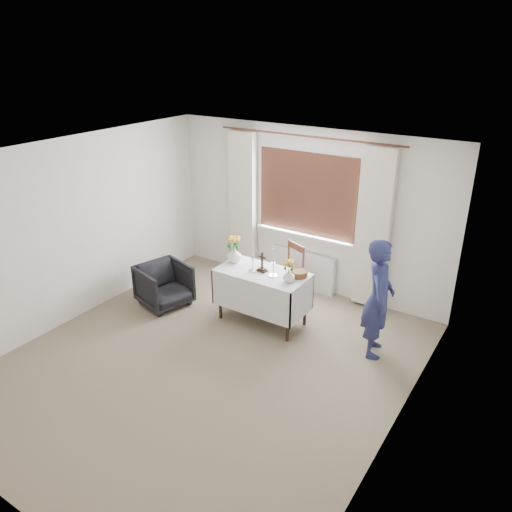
{
  "coord_description": "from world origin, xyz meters",
  "views": [
    {
      "loc": [
        3.24,
        -3.92,
        3.62
      ],
      "look_at": [
        0.06,
        0.99,
        1.08
      ],
      "focal_mm": 35.0,
      "sensor_mm": 36.0,
      "label": 1
    }
  ],
  "objects_px": {
    "flower_vase_left": "(234,255)",
    "wooden_cross": "(262,262)",
    "flower_vase_right": "(289,276)",
    "wooden_chair": "(286,273)",
    "armchair": "(164,285)",
    "altar_table": "(262,297)",
    "person": "(378,298)"
  },
  "relations": [
    {
      "from": "armchair",
      "to": "flower_vase_right",
      "type": "bearing_deg",
      "value": -65.1
    },
    {
      "from": "altar_table",
      "to": "person",
      "type": "height_order",
      "value": "person"
    },
    {
      "from": "wooden_chair",
      "to": "person",
      "type": "bearing_deg",
      "value": 4.72
    },
    {
      "from": "armchair",
      "to": "flower_vase_left",
      "type": "height_order",
      "value": "flower_vase_left"
    },
    {
      "from": "flower_vase_left",
      "to": "wooden_cross",
      "type": "bearing_deg",
      "value": -5.92
    },
    {
      "from": "wooden_cross",
      "to": "flower_vase_left",
      "type": "distance_m",
      "value": 0.5
    },
    {
      "from": "altar_table",
      "to": "flower_vase_right",
      "type": "xyz_separation_m",
      "value": [
        0.44,
        -0.06,
        0.46
      ]
    },
    {
      "from": "wooden_chair",
      "to": "flower_vase_left",
      "type": "bearing_deg",
      "value": -102.59
    },
    {
      "from": "altar_table",
      "to": "flower_vase_right",
      "type": "relative_size",
      "value": 7.48
    },
    {
      "from": "flower_vase_left",
      "to": "flower_vase_right",
      "type": "relative_size",
      "value": 1.3
    },
    {
      "from": "armchair",
      "to": "person",
      "type": "bearing_deg",
      "value": -64.77
    },
    {
      "from": "wooden_chair",
      "to": "flower_vase_left",
      "type": "distance_m",
      "value": 0.9
    },
    {
      "from": "armchair",
      "to": "person",
      "type": "relative_size",
      "value": 0.46
    },
    {
      "from": "person",
      "to": "flower_vase_right",
      "type": "distance_m",
      "value": 1.15
    },
    {
      "from": "wooden_chair",
      "to": "flower_vase_left",
      "type": "relative_size",
      "value": 4.18
    },
    {
      "from": "wooden_cross",
      "to": "flower_vase_right",
      "type": "distance_m",
      "value": 0.46
    },
    {
      "from": "flower_vase_left",
      "to": "person",
      "type": "bearing_deg",
      "value": 1.94
    },
    {
      "from": "wooden_chair",
      "to": "wooden_cross",
      "type": "distance_m",
      "value": 0.82
    },
    {
      "from": "armchair",
      "to": "flower_vase_right",
      "type": "relative_size",
      "value": 4.17
    },
    {
      "from": "altar_table",
      "to": "flower_vase_left",
      "type": "height_order",
      "value": "flower_vase_left"
    },
    {
      "from": "person",
      "to": "armchair",
      "type": "bearing_deg",
      "value": 80.26
    },
    {
      "from": "armchair",
      "to": "wooden_cross",
      "type": "relative_size",
      "value": 2.46
    },
    {
      "from": "wooden_chair",
      "to": "flower_vase_left",
      "type": "xyz_separation_m",
      "value": [
        -0.48,
        -0.64,
        0.42
      ]
    },
    {
      "from": "person",
      "to": "wooden_cross",
      "type": "bearing_deg",
      "value": 75.28
    },
    {
      "from": "altar_table",
      "to": "armchair",
      "type": "bearing_deg",
      "value": -166.13
    },
    {
      "from": "armchair",
      "to": "person",
      "type": "height_order",
      "value": "person"
    },
    {
      "from": "person",
      "to": "wooden_cross",
      "type": "height_order",
      "value": "person"
    },
    {
      "from": "armchair",
      "to": "flower_vase_left",
      "type": "xyz_separation_m",
      "value": [
        0.96,
        0.43,
        0.56
      ]
    },
    {
      "from": "flower_vase_right",
      "to": "person",
      "type": "bearing_deg",
      "value": 9.94
    },
    {
      "from": "wooden_cross",
      "to": "altar_table",
      "type": "bearing_deg",
      "value": -42.82
    },
    {
      "from": "wooden_cross",
      "to": "flower_vase_left",
      "type": "xyz_separation_m",
      "value": [
        -0.49,
        0.05,
        -0.03
      ]
    },
    {
      "from": "wooden_chair",
      "to": "wooden_cross",
      "type": "bearing_deg",
      "value": -64.32
    }
  ]
}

